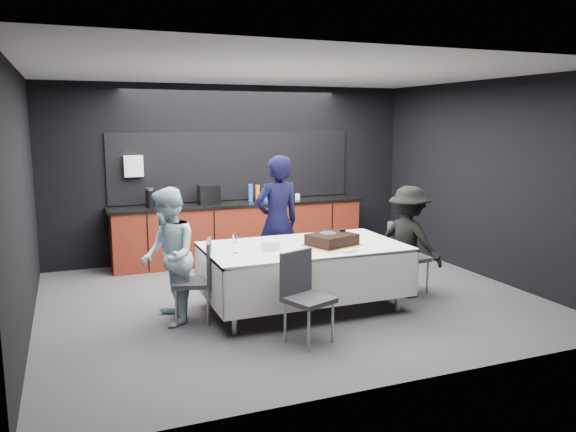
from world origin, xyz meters
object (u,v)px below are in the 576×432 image
Objects in this scene: champagne_flute at (235,239)px; person_right at (408,242)px; party_table at (304,257)px; chair_right at (405,253)px; person_center at (277,222)px; cake_assembly at (332,240)px; chair_near at (303,290)px; chair_left at (200,275)px; plate_stack at (271,245)px; person_left at (168,256)px.

champagne_flute is 2.33m from person_right.
chair_right is at bearing 4.54° from party_table.
cake_assembly is at bearing 96.32° from person_center.
champagne_flute is at bearing -173.53° from party_table.
cake_assembly is 0.38× the size of person_center.
chair_near is at bearing 69.90° from person_center.
person_right reaches higher than chair_right.
person_right is (1.14, 0.12, -0.14)m from cake_assembly.
cake_assembly is 1.24m from chair_right.
champagne_flute is 0.16× the size of person_right.
chair_left is 0.65× the size of person_right.
cake_assembly is at bearing 48.09° from chair_near.
plate_stack is 1.15m from person_left.
person_left reaches higher than champagne_flute.
party_table is 1.30× the size of person_center.
party_table is 1.01m from person_center.
person_center is 1.17× the size of person_left.
chair_right is (1.92, 0.18, -0.30)m from plate_stack.
plate_stack is 1.95m from chair_right.
chair_right is 0.22m from person_right.
chair_left is 1.00× the size of chair_right.
plate_stack is 0.23× the size of chair_left.
chair_left is at bearing 78.81° from person_left.
person_right is at bearing -0.31° from party_table.
chair_right is 3.05m from person_left.
person_left is (-1.60, -0.86, -0.13)m from person_center.
person_right is (2.69, -0.05, 0.17)m from chair_left.
plate_stack is at bearing 5.27° from champagne_flute.
party_table is 2.51× the size of chair_right.
chair_right is at bearing 5.25° from plate_stack.
person_left reaches higher than cake_assembly.
person_left reaches higher than party_table.
person_right is at bearing 137.71° from person_center.
person_right is (2.31, 0.09, -0.23)m from champagne_flute.
person_right reaches higher than party_table.
cake_assembly is 0.73× the size of chair_right.
chair_left is 2.72m from chair_right.
champagne_flute is (-1.17, 0.03, 0.09)m from cake_assembly.
cake_assembly reaches higher than chair_right.
chair_near is 0.65× the size of person_right.
person_right is (-0.03, -0.13, 0.17)m from chair_right.
champagne_flute reaches higher than party_table.
party_table is 1.53× the size of person_left.
person_center is (0.90, 1.07, -0.05)m from champagne_flute.
plate_stack is at bearing 174.30° from cake_assembly.
person_center is (0.03, 0.97, 0.25)m from party_table.
champagne_flute is at bearing 178.33° from cake_assembly.
champagne_flute is at bearing 75.09° from person_left.
person_right is at bearing 1.53° from plate_stack.
cake_assembly reaches higher than party_table.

